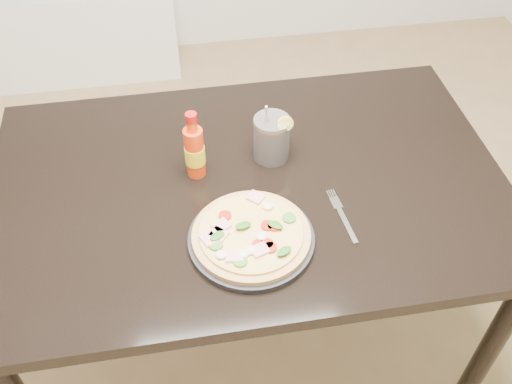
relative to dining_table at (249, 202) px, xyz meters
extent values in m
cube|color=black|center=(0.00, 0.00, 0.06)|extent=(1.40, 0.90, 0.04)
cylinder|color=black|center=(0.64, -0.39, -0.31)|extent=(0.06, 0.06, 0.71)
cylinder|color=black|center=(-0.64, 0.39, -0.31)|extent=(0.06, 0.06, 0.71)
cylinder|color=black|center=(0.64, 0.39, -0.31)|extent=(0.06, 0.06, 0.71)
cylinder|color=black|center=(-0.03, -0.21, 0.09)|extent=(0.31, 0.31, 0.02)
cylinder|color=tan|center=(-0.03, -0.21, 0.11)|extent=(0.29, 0.29, 0.01)
cylinder|color=#E4C863|center=(-0.03, -0.21, 0.12)|extent=(0.25, 0.25, 0.01)
cube|color=pink|center=(-0.02, -0.27, 0.12)|extent=(0.05, 0.05, 0.01)
cube|color=pink|center=(0.00, -0.10, 0.12)|extent=(0.05, 0.05, 0.01)
cube|color=pink|center=(-0.13, -0.22, 0.12)|extent=(0.05, 0.05, 0.01)
cube|color=pink|center=(-0.10, -0.21, 0.12)|extent=(0.05, 0.05, 0.01)
cube|color=pink|center=(-0.10, -0.18, 0.12)|extent=(0.05, 0.05, 0.01)
cube|color=pink|center=(-0.08, -0.28, 0.12)|extent=(0.04, 0.04, 0.01)
cylinder|color=#AC2112|center=(0.01, -0.20, 0.12)|extent=(0.03, 0.03, 0.01)
cylinder|color=#AC2112|center=(-0.02, -0.26, 0.12)|extent=(0.03, 0.03, 0.01)
cylinder|color=#AC2112|center=(0.01, -0.27, 0.12)|extent=(0.03, 0.03, 0.01)
cylinder|color=#AC2112|center=(0.03, -0.20, 0.12)|extent=(0.03, 0.03, 0.01)
cylinder|color=#AC2112|center=(0.00, -0.25, 0.12)|extent=(0.03, 0.03, 0.01)
cylinder|color=#AC2112|center=(-0.08, -0.15, 0.12)|extent=(0.03, 0.03, 0.01)
cylinder|color=#407C29|center=(-0.07, -0.29, 0.12)|extent=(0.03, 0.03, 0.01)
cylinder|color=#407C29|center=(0.07, -0.18, 0.12)|extent=(0.03, 0.03, 0.01)
cylinder|color=#407C29|center=(-0.12, -0.24, 0.12)|extent=(0.03, 0.03, 0.01)
ellipsoid|color=beige|center=(-0.11, -0.27, 0.12)|extent=(0.03, 0.03, 0.01)
ellipsoid|color=beige|center=(-0.06, -0.27, 0.12)|extent=(0.03, 0.03, 0.01)
ellipsoid|color=beige|center=(-0.01, -0.23, 0.12)|extent=(0.03, 0.03, 0.01)
ellipsoid|color=beige|center=(0.03, -0.14, 0.12)|extent=(0.03, 0.03, 0.01)
ellipsoid|color=beige|center=(-0.03, -0.27, 0.12)|extent=(0.03, 0.03, 0.01)
ellipsoid|color=#266718|center=(-0.04, -0.19, 0.13)|extent=(0.04, 0.03, 0.00)
ellipsoid|color=#266718|center=(0.03, -0.20, 0.13)|extent=(0.05, 0.04, 0.00)
ellipsoid|color=#266718|center=(0.04, -0.29, 0.13)|extent=(0.05, 0.04, 0.00)
ellipsoid|color=#266718|center=(-0.11, -0.22, 0.13)|extent=(0.05, 0.04, 0.00)
cylinder|color=#E93C0D|center=(-0.14, 0.06, 0.16)|extent=(0.05, 0.05, 0.15)
cylinder|color=yellow|center=(-0.14, 0.06, 0.15)|extent=(0.05, 0.05, 0.05)
cylinder|color=#E93C0D|center=(-0.14, 0.06, 0.25)|extent=(0.03, 0.03, 0.03)
cylinder|color=red|center=(-0.14, 0.06, 0.28)|extent=(0.03, 0.03, 0.02)
cylinder|color=black|center=(0.08, 0.09, 0.14)|extent=(0.09, 0.09, 0.11)
cylinder|color=silver|center=(0.08, 0.09, 0.15)|extent=(0.10, 0.10, 0.13)
cylinder|color=#F2E059|center=(0.11, 0.07, 0.21)|extent=(0.04, 0.01, 0.04)
cylinder|color=#B2B2B7|center=(0.07, 0.10, 0.19)|extent=(0.03, 0.06, 0.17)
cube|color=silver|center=(0.22, -0.20, 0.09)|extent=(0.02, 0.12, 0.00)
cube|color=silver|center=(0.21, -0.12, 0.09)|extent=(0.03, 0.04, 0.00)
cube|color=silver|center=(0.20, -0.09, 0.09)|extent=(0.01, 0.03, 0.00)
cube|color=silver|center=(0.21, -0.09, 0.09)|extent=(0.01, 0.03, 0.00)
cube|color=silver|center=(0.21, -0.09, 0.09)|extent=(0.01, 0.03, 0.00)
cube|color=silver|center=(0.22, -0.09, 0.09)|extent=(0.01, 0.03, 0.00)
cube|color=white|center=(-0.83, 1.78, -0.42)|extent=(1.40, 0.34, 0.50)
camera|label=1|loc=(-0.16, -1.09, 1.18)|focal=40.00mm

